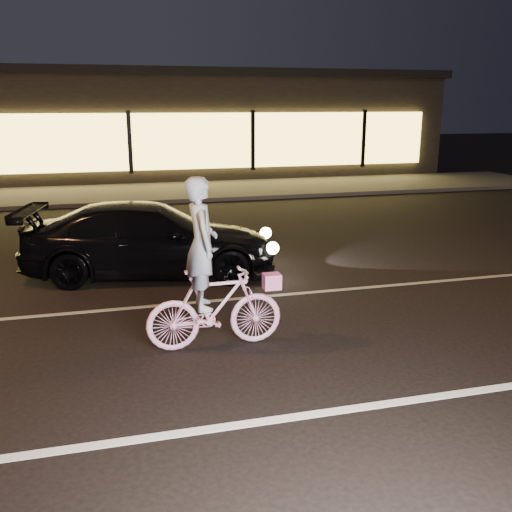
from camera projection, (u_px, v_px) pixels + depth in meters
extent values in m
plane|color=black|center=(198.00, 360.00, 6.72)|extent=(90.00, 90.00, 0.00)
cube|color=silver|center=(224.00, 427.00, 5.32)|extent=(60.00, 0.12, 0.01)
cube|color=gray|center=(177.00, 304.00, 8.59)|extent=(60.00, 0.10, 0.01)
cube|color=#383533|center=(135.00, 193.00, 18.85)|extent=(30.00, 4.00, 0.12)
cube|color=black|center=(124.00, 126.00, 23.95)|extent=(25.00, 8.00, 4.00)
cube|color=black|center=(121.00, 75.00, 23.42)|extent=(25.40, 8.40, 0.30)
cube|color=#FFD859|center=(130.00, 142.00, 20.22)|extent=(23.00, 0.15, 2.00)
cube|color=black|center=(130.00, 142.00, 20.15)|extent=(0.15, 0.08, 2.20)
cube|color=black|center=(253.00, 140.00, 21.26)|extent=(0.15, 0.08, 2.20)
cube|color=black|center=(364.00, 138.00, 22.37)|extent=(0.15, 0.08, 2.20)
imported|color=#F751A0|center=(215.00, 308.00, 6.97)|extent=(1.69, 0.48, 1.01)
imported|color=white|center=(201.00, 244.00, 6.72)|extent=(0.38, 0.58, 1.59)
cube|color=#F555BA|center=(272.00, 281.00, 7.07)|extent=(0.21, 0.17, 0.19)
imported|color=black|center=(151.00, 240.00, 9.94)|extent=(4.60, 2.50, 1.26)
sphere|color=#FFF2BF|center=(266.00, 233.00, 10.68)|extent=(0.21, 0.21, 0.21)
sphere|color=#FFF2BF|center=(273.00, 248.00, 9.56)|extent=(0.21, 0.21, 0.21)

